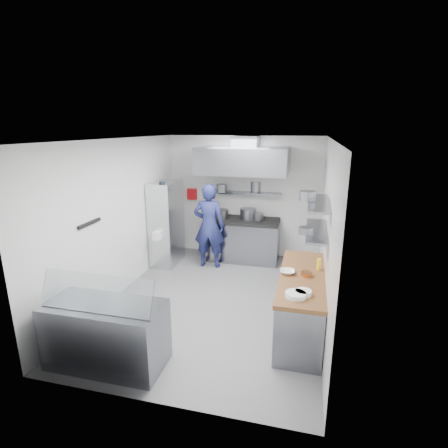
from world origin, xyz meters
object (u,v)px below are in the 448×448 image
(wire_rack, at_px, (167,223))
(display_case, at_px, (106,334))
(chef, at_px, (209,226))
(gas_range, at_px, (244,241))

(wire_rack, xyz_separation_m, display_case, (0.62, -3.48, -0.50))
(chef, xyz_separation_m, display_case, (-0.36, -3.51, -0.50))
(display_case, bearing_deg, chef, 84.22)
(chef, height_order, display_case, chef)
(gas_range, relative_size, display_case, 1.07)
(display_case, bearing_deg, wire_rack, 100.06)
(chef, bearing_deg, wire_rack, -2.43)
(chef, distance_m, wire_rack, 0.97)
(chef, distance_m, display_case, 3.56)
(gas_range, height_order, wire_rack, wire_rack)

